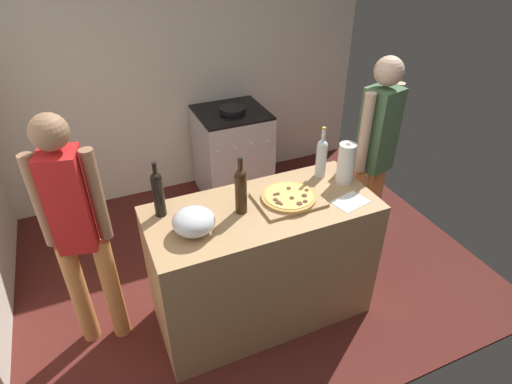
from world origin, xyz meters
TOP-DOWN VIEW (x-y plane):
  - ground_plane at (0.00, 1.24)m, footprint 3.84×3.09m
  - kitchen_wall_rear at (0.00, 2.54)m, footprint 3.84×0.10m
  - counter at (0.03, 0.58)m, footprint 1.43×0.64m
  - cutting_board at (0.21, 0.58)m, footprint 0.40×0.32m
  - pizza at (0.21, 0.58)m, footprint 0.34×0.34m
  - mixing_bowl at (-0.41, 0.51)m, footprint 0.24×0.24m
  - paper_towel_roll at (0.65, 0.63)m, footprint 0.11×0.11m
  - wine_bottle_dark at (0.54, 0.76)m, footprint 0.07×0.07m
  - wine_bottle_amber at (-0.55, 0.75)m, footprint 0.07×0.07m
  - wine_bottle_green at (-0.10, 0.59)m, footprint 0.07×0.07m
  - recipe_sheet at (0.56, 0.41)m, footprint 0.24×0.19m
  - stove at (0.42, 2.14)m, footprint 0.64×0.63m
  - person_in_stripes at (-1.01, 0.82)m, footprint 0.36×0.24m
  - person_in_red at (1.06, 0.85)m, footprint 0.38×0.25m

SIDE VIEW (x-z plane):
  - ground_plane at x=0.00m, z-range -0.02..0.00m
  - stove at x=0.42m, z-range -0.02..0.90m
  - counter at x=0.03m, z-range 0.00..0.92m
  - recipe_sheet at x=0.56m, z-range 0.92..0.92m
  - person_in_stripes at x=-1.01m, z-range 0.12..1.73m
  - cutting_board at x=0.21m, z-range 0.92..0.94m
  - person_in_red at x=1.06m, z-range 0.13..1.77m
  - pizza at x=0.21m, z-range 0.94..0.96m
  - mixing_bowl at x=-0.41m, z-range 0.92..1.07m
  - paper_towel_roll at x=0.65m, z-range 0.92..1.20m
  - wine_bottle_dark at x=0.54m, z-range 0.89..1.25m
  - wine_bottle_amber at x=-0.55m, z-range 0.90..1.25m
  - wine_bottle_green at x=-0.10m, z-range 0.90..1.26m
  - kitchen_wall_rear at x=0.00m, z-range 0.00..2.60m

